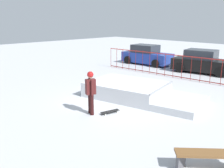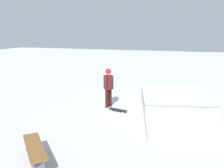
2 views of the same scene
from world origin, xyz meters
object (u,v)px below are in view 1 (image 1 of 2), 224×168
skate_ramp (135,91)px  park_bench (208,157)px  skateboard (110,111)px  parked_car_black (203,62)px  parked_car_blue (147,55)px  skater (91,90)px

skate_ramp → park_bench: skate_ramp is taller
skate_ramp → skateboard: skate_ramp is taller
park_bench → parked_car_black: 12.27m
parked_car_blue → park_bench: bearing=-51.0°
skater → parked_car_black: skater is taller
skateboard → parked_car_blue: parked_car_blue is taller
parked_car_blue → parked_car_black: 4.84m
skateboard → parked_car_black: parked_car_black is taller
skateboard → park_bench: (4.47, -0.94, 0.28)m
skater → parked_car_blue: (-5.43, 10.49, -0.28)m
skateboard → parked_car_black: bearing=-161.4°
skater → parked_car_black: (-0.59, 10.58, -0.28)m
skater → parked_car_blue: 11.82m
skater → parked_car_black: 10.60m
parked_car_black → skater: bearing=-96.3°
skater → parked_car_black: bearing=-156.2°
park_bench → parked_car_blue: size_ratio=0.34×
park_bench → skateboard: bearing=168.1°
park_bench → skate_ramp: bearing=147.7°
park_bench → parked_car_black: size_ratio=0.33×
parked_car_black → skateboard: bearing=-93.3°
skateboard → parked_car_blue: (-5.91, 9.92, 0.65)m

